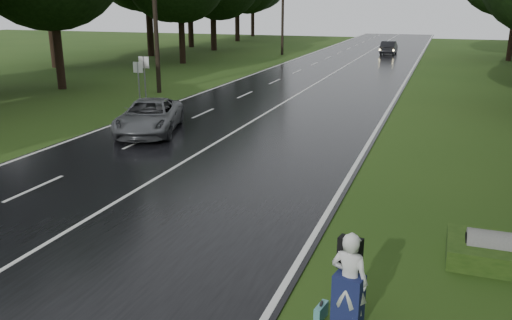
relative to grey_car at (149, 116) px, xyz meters
The scene contains 16 objects.
ground 10.14m from the grey_car, 70.16° to the right, with size 160.00×160.00×0.00m, color #294514.
road 11.05m from the grey_car, 71.86° to the left, with size 12.00×140.00×0.04m, color black.
lane_center 11.05m from the grey_car, 71.86° to the left, with size 0.12×140.00×0.01m, color silver.
grey_car is the anchor object (origin of this frame).
far_car 40.91m from the grey_car, 81.80° to the left, with size 1.50×4.30×1.42m, color black.
hitchhiker 15.56m from the grey_car, 46.81° to the right, with size 0.73×0.68×1.80m.
suitcase 15.20m from the grey_car, 47.95° to the right, with size 0.12×0.40×0.29m, color teal.
culvert 15.52m from the grey_car, 30.51° to the right, with size 0.71×0.71×1.42m, color slate.
utility_pole_mid 10.93m from the grey_car, 117.67° to the left, with size 1.80×0.28×9.36m, color black, non-canonical shape.
utility_pole_far 36.67m from the grey_car, 97.94° to the left, with size 1.80×0.28×9.67m, color black, non-canonical shape.
road_sign_a 6.55m from the grey_car, 125.36° to the left, with size 0.57×0.10×2.40m, color white, non-canonical shape.
road_sign_b 7.07m from the grey_car, 122.40° to the left, with size 0.63×0.10×2.63m, color white, non-canonical shape.
tree_left_d 14.76m from the grey_car, 143.35° to the left, with size 9.50×9.50×14.84m, color black, non-canonical shape.
tree_left_e 27.63m from the grey_car, 114.36° to the left, with size 8.90×8.90×13.91m, color black, non-canonical shape.
tree_left_f 41.70m from the grey_car, 110.26° to the left, with size 9.04×9.04×14.13m, color black, non-canonical shape.
tree_right_f 41.75m from the grey_car, 65.07° to the left, with size 10.40×10.40×16.26m, color black, non-canonical shape.
Camera 1 is at (8.41, -9.89, 5.45)m, focal length 36.87 mm.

